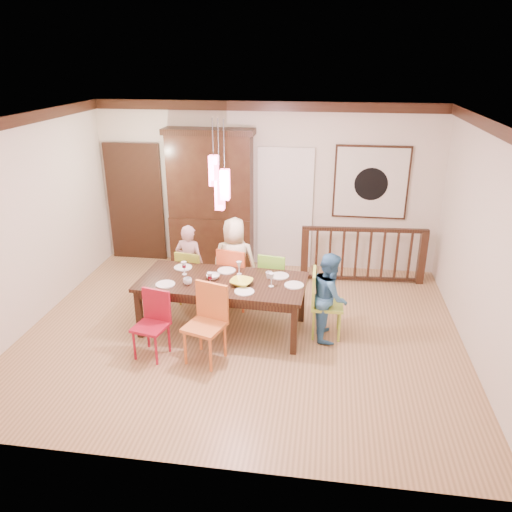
# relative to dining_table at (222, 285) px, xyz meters

# --- Properties ---
(floor) EXTENTS (6.00, 6.00, 0.00)m
(floor) POSITION_rel_dining_table_xyz_m (0.28, -0.05, -0.67)
(floor) COLOR #956F48
(floor) RESTS_ON ground
(ceiling) EXTENTS (6.00, 6.00, 0.00)m
(ceiling) POSITION_rel_dining_table_xyz_m (0.28, -0.05, 2.23)
(ceiling) COLOR white
(ceiling) RESTS_ON wall_back
(wall_back) EXTENTS (6.00, 0.00, 6.00)m
(wall_back) POSITION_rel_dining_table_xyz_m (0.28, 2.45, 0.78)
(wall_back) COLOR beige
(wall_back) RESTS_ON floor
(wall_left) EXTENTS (0.00, 5.00, 5.00)m
(wall_left) POSITION_rel_dining_table_xyz_m (-2.72, -0.05, 0.78)
(wall_left) COLOR beige
(wall_left) RESTS_ON floor
(wall_right) EXTENTS (0.00, 5.00, 5.00)m
(wall_right) POSITION_rel_dining_table_xyz_m (3.28, -0.05, 0.78)
(wall_right) COLOR beige
(wall_right) RESTS_ON floor
(crown_molding) EXTENTS (6.00, 5.00, 0.16)m
(crown_molding) POSITION_rel_dining_table_xyz_m (0.28, -0.05, 2.15)
(crown_molding) COLOR black
(crown_molding) RESTS_ON wall_back
(panel_door) EXTENTS (1.04, 0.07, 2.24)m
(panel_door) POSITION_rel_dining_table_xyz_m (-2.12, 2.40, 0.38)
(panel_door) COLOR black
(panel_door) RESTS_ON wall_back
(white_doorway) EXTENTS (0.97, 0.05, 2.22)m
(white_doorway) POSITION_rel_dining_table_xyz_m (0.63, 2.42, 0.38)
(white_doorway) COLOR silver
(white_doorway) RESTS_ON wall_back
(painting) EXTENTS (1.25, 0.06, 1.25)m
(painting) POSITION_rel_dining_table_xyz_m (2.08, 2.42, 0.93)
(painting) COLOR black
(painting) RESTS_ON wall_back
(pendant_cluster) EXTENTS (0.27, 0.21, 1.14)m
(pendant_cluster) POSITION_rel_dining_table_xyz_m (0.00, -0.00, 1.43)
(pendant_cluster) COLOR #FF4C7A
(pendant_cluster) RESTS_ON ceiling
(dining_table) EXTENTS (2.32, 1.15, 0.75)m
(dining_table) POSITION_rel_dining_table_xyz_m (0.00, 0.00, 0.00)
(dining_table) COLOR black
(dining_table) RESTS_ON floor
(chair_far_left) EXTENTS (0.46, 0.46, 0.88)m
(chair_far_left) POSITION_rel_dining_table_xyz_m (-0.62, 0.75, -0.17)
(chair_far_left) COLOR #9EAC2C
(chair_far_left) RESTS_ON floor
(chair_far_mid) EXTENTS (0.53, 0.53, 0.98)m
(chair_far_mid) POSITION_rel_dining_table_xyz_m (0.06, 0.71, -0.11)
(chair_far_mid) COLOR #D55125
(chair_far_mid) RESTS_ON floor
(chair_far_right) EXTENTS (0.47, 0.47, 0.90)m
(chair_far_right) POSITION_rel_dining_table_xyz_m (0.63, 0.78, -0.16)
(chair_far_right) COLOR #7ACD37
(chair_far_right) RESTS_ON floor
(chair_near_left) EXTENTS (0.47, 0.47, 0.87)m
(chair_near_left) POSITION_rel_dining_table_xyz_m (-0.76, -0.80, -0.18)
(chair_near_left) COLOR maroon
(chair_near_left) RESTS_ON floor
(chair_near_mid) EXTENTS (0.56, 0.56, 1.00)m
(chair_near_mid) POSITION_rel_dining_table_xyz_m (-0.06, -0.81, -0.10)
(chair_near_mid) COLOR orange
(chair_near_mid) RESTS_ON floor
(chair_end_right) EXTENTS (0.43, 0.43, 0.94)m
(chair_end_right) POSITION_rel_dining_table_xyz_m (1.44, 0.05, -0.13)
(chair_end_right) COLOR #B0D342
(chair_end_right) RESTS_ON floor
(china_hutch) EXTENTS (1.56, 0.46, 2.47)m
(china_hutch) POSITION_rel_dining_table_xyz_m (-0.66, 2.25, 0.56)
(china_hutch) COLOR black
(china_hutch) RESTS_ON floor
(balustrade) EXTENTS (2.08, 0.21, 0.96)m
(balustrade) POSITION_rel_dining_table_xyz_m (2.01, 1.90, -0.17)
(balustrade) COLOR black
(balustrade) RESTS_ON floor
(person_far_left) EXTENTS (0.49, 0.35, 1.24)m
(person_far_left) POSITION_rel_dining_table_xyz_m (-0.69, 0.81, -0.05)
(person_far_left) COLOR beige
(person_far_left) RESTS_ON floor
(person_far_mid) EXTENTS (0.69, 0.47, 1.38)m
(person_far_mid) POSITION_rel_dining_table_xyz_m (0.02, 0.81, 0.02)
(person_far_mid) COLOR beige
(person_far_mid) RESTS_ON floor
(person_end_right) EXTENTS (0.52, 0.63, 1.22)m
(person_end_right) POSITION_rel_dining_table_xyz_m (1.46, 0.01, -0.06)
(person_end_right) COLOR teal
(person_end_right) RESTS_ON floor
(serving_bowl) EXTENTS (0.35, 0.35, 0.07)m
(serving_bowl) POSITION_rel_dining_table_xyz_m (0.28, -0.10, 0.11)
(serving_bowl) COLOR yellow
(serving_bowl) RESTS_ON dining_table
(small_bowl) EXTENTS (0.25, 0.25, 0.06)m
(small_bowl) POSITION_rel_dining_table_xyz_m (-0.14, 0.04, 0.11)
(small_bowl) COLOR white
(small_bowl) RESTS_ON dining_table
(cup_left) EXTENTS (0.15, 0.15, 0.09)m
(cup_left) POSITION_rel_dining_table_xyz_m (-0.43, -0.20, 0.12)
(cup_left) COLOR silver
(cup_left) RESTS_ON dining_table
(cup_right) EXTENTS (0.12, 0.12, 0.09)m
(cup_right) POSITION_rel_dining_table_xyz_m (0.62, 0.16, 0.12)
(cup_right) COLOR silver
(cup_right) RESTS_ON dining_table
(plate_far_left) EXTENTS (0.26, 0.26, 0.01)m
(plate_far_left) POSITION_rel_dining_table_xyz_m (-0.65, 0.34, 0.08)
(plate_far_left) COLOR white
(plate_far_left) RESTS_ON dining_table
(plate_far_mid) EXTENTS (0.26, 0.26, 0.01)m
(plate_far_mid) POSITION_rel_dining_table_xyz_m (-0.00, 0.32, 0.08)
(plate_far_mid) COLOR white
(plate_far_mid) RESTS_ON dining_table
(plate_far_right) EXTENTS (0.26, 0.26, 0.01)m
(plate_far_right) POSITION_rel_dining_table_xyz_m (0.76, 0.24, 0.08)
(plate_far_right) COLOR white
(plate_far_right) RESTS_ON dining_table
(plate_near_left) EXTENTS (0.26, 0.26, 0.01)m
(plate_near_left) POSITION_rel_dining_table_xyz_m (-0.73, -0.25, 0.08)
(plate_near_left) COLOR white
(plate_near_left) RESTS_ON dining_table
(plate_near_mid) EXTENTS (0.26, 0.26, 0.01)m
(plate_near_mid) POSITION_rel_dining_table_xyz_m (0.36, -0.32, 0.08)
(plate_near_mid) COLOR white
(plate_near_mid) RESTS_ON dining_table
(plate_end_right) EXTENTS (0.26, 0.26, 0.01)m
(plate_end_right) POSITION_rel_dining_table_xyz_m (0.98, -0.03, 0.08)
(plate_end_right) COLOR white
(plate_end_right) RESTS_ON dining_table
(wine_glass_a) EXTENTS (0.08, 0.08, 0.19)m
(wine_glass_a) POSITION_rel_dining_table_xyz_m (-0.56, 0.12, 0.17)
(wine_glass_a) COLOR #590C19
(wine_glass_a) RESTS_ON dining_table
(wine_glass_b) EXTENTS (0.08, 0.08, 0.19)m
(wine_glass_b) POSITION_rel_dining_table_xyz_m (0.19, 0.24, 0.17)
(wine_glass_b) COLOR silver
(wine_glass_b) RESTS_ON dining_table
(wine_glass_c) EXTENTS (0.08, 0.08, 0.19)m
(wine_glass_c) POSITION_rel_dining_table_xyz_m (-0.12, -0.19, 0.17)
(wine_glass_c) COLOR #590C19
(wine_glass_c) RESTS_ON dining_table
(wine_glass_d) EXTENTS (0.08, 0.08, 0.19)m
(wine_glass_d) POSITION_rel_dining_table_xyz_m (0.69, -0.09, 0.17)
(wine_glass_d) COLOR silver
(wine_glass_d) RESTS_ON dining_table
(napkin) EXTENTS (0.18, 0.14, 0.01)m
(napkin) POSITION_rel_dining_table_xyz_m (-0.08, -0.32, 0.08)
(napkin) COLOR #D83359
(napkin) RESTS_ON dining_table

